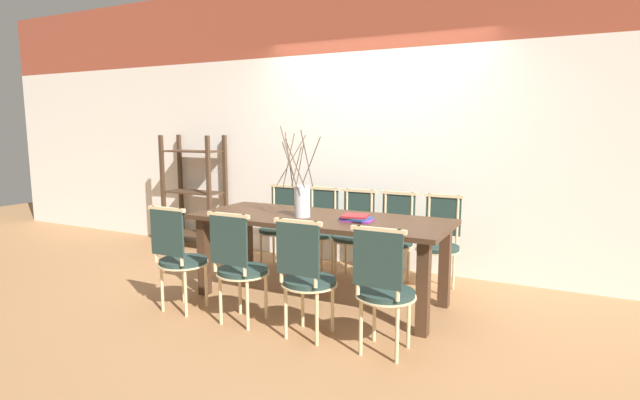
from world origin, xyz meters
name	(u,v)px	position (x,y,z in m)	size (l,w,h in m)	color
ground_plane	(320,300)	(0.00, 0.00, 0.00)	(16.00, 16.00, 0.00)	#9E7047
wall_rear	(374,122)	(0.00, 1.30, 1.60)	(12.00, 0.06, 3.20)	silver
dining_table	(320,229)	(0.00, 0.00, 0.66)	(2.27, 0.89, 0.76)	#422B1C
chair_near_leftend	(179,255)	(-0.93, -0.78, 0.48)	(0.42, 0.42, 0.91)	#233833
chair_near_left	(239,265)	(-0.31, -0.78, 0.48)	(0.42, 0.42, 0.91)	#233833
chair_near_center	(306,275)	(0.28, -0.78, 0.48)	(0.42, 0.42, 0.91)	#233833
chair_near_right	(383,286)	(0.87, -0.78, 0.48)	(0.42, 0.42, 0.91)	#233833
chair_far_leftend	(279,224)	(-0.90, 0.78, 0.48)	(0.42, 0.42, 0.91)	#233833
chair_far_left	(319,228)	(-0.41, 0.78, 0.48)	(0.42, 0.42, 0.91)	#233833
chair_far_center	(354,232)	(0.00, 0.78, 0.48)	(0.42, 0.42, 0.91)	#233833
chair_far_right	(394,236)	(0.43, 0.78, 0.48)	(0.42, 0.42, 0.91)	#233833
chair_far_rightend	(439,240)	(0.87, 0.78, 0.48)	(0.42, 0.42, 0.91)	#233833
vase_centerpiece	(302,199)	(-0.14, -0.07, 0.92)	(0.36, 0.40, 0.79)	silver
book_stack	(356,218)	(0.36, -0.04, 0.79)	(0.27, 0.22, 0.05)	#842D8C
shelving_rack	(194,192)	(-2.34, 1.05, 0.72)	(0.79, 0.37, 1.44)	#422D1E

